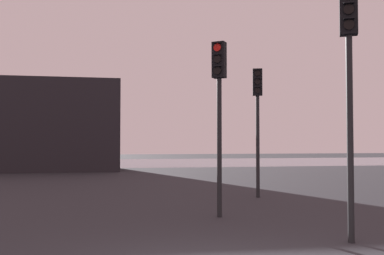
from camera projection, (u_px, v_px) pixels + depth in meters
water_strip at (131, 163)px, 38.20m from camera, size 80.00×16.00×0.01m
distant_building at (18, 125)px, 27.16m from camera, size 12.84×4.00×5.81m
traffic_light_center at (219, 95)px, 10.65m from camera, size 0.40×0.42×4.35m
traffic_light_near_right at (349, 65)px, 7.97m from camera, size 0.39×0.42×4.76m
traffic_light_far_right at (258, 108)px, 14.41m from camera, size 0.38×0.40×4.33m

